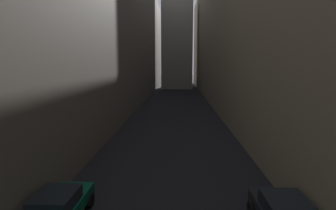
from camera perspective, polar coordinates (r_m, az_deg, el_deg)
ground_plane at (r=40.65m, az=1.46°, el=-0.90°), size 264.00×264.00×0.00m
building_block_left at (r=43.98m, az=-13.47°, el=14.95°), size 11.03×108.00×23.54m
building_block_right at (r=43.84m, az=16.79°, el=15.40°), size 11.21×108.00×24.37m
parked_car_left_third at (r=12.88m, az=-21.35°, el=-18.75°), size 1.89×4.48×1.41m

